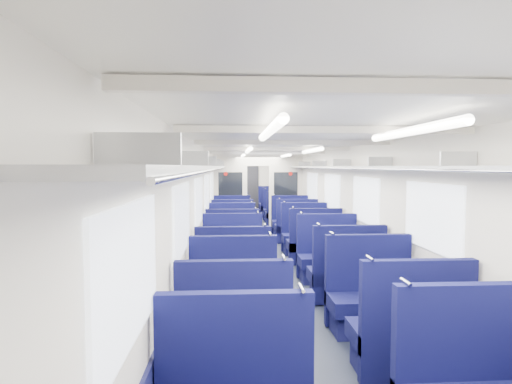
{
  "coord_description": "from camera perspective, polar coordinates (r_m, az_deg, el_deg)",
  "views": [
    {
      "loc": [
        -0.85,
        -9.69,
        1.99
      ],
      "look_at": [
        -0.17,
        1.76,
        1.28
      ],
      "focal_mm": 29.24,
      "sensor_mm": 36.0,
      "label": 1
    }
  ],
  "objects": [
    {
      "name": "floor",
      "position": [
        9.93,
        1.59,
        -8.0
      ],
      "size": [
        2.8,
        18.0,
        0.01
      ],
      "primitive_type": "cube",
      "color": "black",
      "rests_on": "ground"
    },
    {
      "name": "ceiling",
      "position": [
        9.74,
        1.61,
        5.68
      ],
      "size": [
        2.8,
        18.0,
        0.01
      ],
      "primitive_type": "cube",
      "color": "white",
      "rests_on": "wall_left"
    },
    {
      "name": "wall_left",
      "position": [
        9.74,
        -6.64,
        -1.26
      ],
      "size": [
        0.02,
        18.0,
        2.35
      ],
      "primitive_type": "cube",
      "color": "beige",
      "rests_on": "floor"
    },
    {
      "name": "dado_left",
      "position": [
        9.84,
        -6.51,
        -6.05
      ],
      "size": [
        0.03,
        17.9,
        0.7
      ],
      "primitive_type": "cube",
      "color": "#11123A",
      "rests_on": "floor"
    },
    {
      "name": "wall_right",
      "position": [
        9.98,
        9.63,
        -1.17
      ],
      "size": [
        0.02,
        18.0,
        2.35
      ],
      "primitive_type": "cube",
      "color": "beige",
      "rests_on": "floor"
    },
    {
      "name": "dado_right",
      "position": [
        10.08,
        9.5,
        -5.85
      ],
      "size": [
        0.03,
        17.9,
        0.7
      ],
      "primitive_type": "cube",
      "color": "#11123A",
      "rests_on": "floor"
    },
    {
      "name": "wall_far",
      "position": [
        18.73,
        -0.8,
        1.06
      ],
      "size": [
        2.8,
        0.02,
        2.35
      ],
      "primitive_type": "cube",
      "color": "beige",
      "rests_on": "floor"
    },
    {
      "name": "luggage_rack_left",
      "position": [
        9.7,
        -5.56,
        3.45
      ],
      "size": [
        0.36,
        17.4,
        0.18
      ],
      "color": "#B2B5BA",
      "rests_on": "wall_left"
    },
    {
      "name": "luggage_rack_right",
      "position": [
        9.91,
        8.62,
        3.43
      ],
      "size": [
        0.36,
        17.4,
        0.18
      ],
      "color": "#B2B5BA",
      "rests_on": "wall_right"
    },
    {
      "name": "windows",
      "position": [
        9.29,
        1.85,
        0.05
      ],
      "size": [
        2.78,
        15.6,
        0.75
      ],
      "color": "white",
      "rests_on": "wall_left"
    },
    {
      "name": "ceiling_fittings",
      "position": [
        9.47,
        1.75,
        5.37
      ],
      "size": [
        2.7,
        16.06,
        0.11
      ],
      "color": "silver",
      "rests_on": "ceiling"
    },
    {
      "name": "end_door",
      "position": [
        18.68,
        -0.8,
        0.51
      ],
      "size": [
        0.75,
        0.06,
        2.0
      ],
      "primitive_type": "cube",
      "color": "black",
      "rests_on": "floor"
    },
    {
      "name": "bulkhead",
      "position": [
        13.2,
        0.29,
        0.27
      ],
      "size": [
        2.8,
        0.1,
        2.35
      ],
      "color": "silver",
      "rests_on": "floor"
    },
    {
      "name": "seat_4",
      "position": [
        4.15,
        -3.03,
        -19.48
      ],
      "size": [
        1.06,
        0.58,
        1.18
      ],
      "color": "#0E1045",
      "rests_on": "floor"
    },
    {
      "name": "seat_5",
      "position": [
        4.41,
        20.3,
        -18.25
      ],
      "size": [
        1.06,
        0.58,
        1.18
      ],
      "color": "#0E1045",
      "rests_on": "floor"
    },
    {
      "name": "seat_6",
      "position": [
        5.1,
        -3.11,
        -15.0
      ],
      "size": [
        1.06,
        0.58,
        1.18
      ],
      "color": "#0E1045",
      "rests_on": "floor"
    },
    {
      "name": "seat_7",
      "position": [
        5.37,
        15.48,
        -14.18
      ],
      "size": [
        1.06,
        0.58,
        1.18
      ],
      "color": "#0E1045",
      "rests_on": "floor"
    },
    {
      "name": "seat_8",
      "position": [
        6.12,
        -3.17,
        -11.84
      ],
      "size": [
        1.06,
        0.58,
        1.18
      ],
      "color": "#0E1045",
      "rests_on": "floor"
    },
    {
      "name": "seat_9",
      "position": [
        6.37,
        12.25,
        -11.3
      ],
      "size": [
        1.06,
        0.58,
        1.18
      ],
      "color": "#0E1045",
      "rests_on": "floor"
    },
    {
      "name": "seat_10",
      "position": [
        7.42,
        -3.21,
        -9.1
      ],
      "size": [
        1.06,
        0.58,
        1.18
      ],
      "color": "#0E1045",
      "rests_on": "floor"
    },
    {
      "name": "seat_11",
      "position": [
        7.44,
        9.84,
        -9.1
      ],
      "size": [
        1.06,
        0.58,
        1.18
      ],
      "color": "#0E1045",
      "rests_on": "floor"
    },
    {
      "name": "seat_12",
      "position": [
        8.44,
        -3.24,
        -7.55
      ],
      "size": [
        1.06,
        0.58,
        1.18
      ],
      "color": "#0E1045",
      "rests_on": "floor"
    },
    {
      "name": "seat_13",
      "position": [
        8.64,
        7.93,
        -7.32
      ],
      "size": [
        1.06,
        0.58,
        1.18
      ],
      "color": "#0E1045",
      "rests_on": "floor"
    },
    {
      "name": "seat_14",
      "position": [
        9.54,
        -3.26,
        -6.26
      ],
      "size": [
        1.06,
        0.58,
        1.18
      ],
      "color": "#0E1045",
      "rests_on": "floor"
    },
    {
      "name": "seat_15",
      "position": [
        9.64,
        6.71,
        -6.17
      ],
      "size": [
        1.06,
        0.58,
        1.18
      ],
      "color": "#0E1045",
      "rests_on": "floor"
    },
    {
      "name": "seat_16",
      "position": [
        10.73,
        -3.28,
        -5.16
      ],
      "size": [
        1.06,
        0.58,
        1.18
      ],
      "color": "#0E1045",
      "rests_on": "floor"
    },
    {
      "name": "seat_17",
      "position": [
        10.91,
        5.51,
        -5.03
      ],
      "size": [
        1.06,
        0.58,
        1.18
      ],
      "color": "#0E1045",
      "rests_on": "floor"
    },
    {
      "name": "seat_18",
      "position": [
        11.94,
        -3.29,
        -4.28
      ],
      "size": [
        1.06,
        0.58,
        1.18
      ],
      "color": "#0E1045",
      "rests_on": "floor"
    },
    {
      "name": "seat_19",
      "position": [
        11.96,
        4.71,
        -4.27
      ],
      "size": [
        1.06,
        0.58,
        1.18
      ],
      "color": "#0E1045",
      "rests_on": "floor"
    },
    {
      "name": "seat_20",
      "position": [
        13.95,
        -3.31,
        -3.15
      ],
      "size": [
        1.06,
        0.58,
        1.18
      ],
      "color": "#0E1045",
      "rests_on": "floor"
    },
    {
      "name": "seat_21",
      "position": [
        13.89,
        3.56,
        -3.17
      ],
      "size": [
        1.06,
        0.58,
        1.18
      ],
      "color": "#0E1045",
      "rests_on": "floor"
    },
    {
      "name": "seat_22",
      "position": [
        14.99,
        -3.32,
        -2.68
      ],
      "size": [
        1.06,
        0.58,
        1.18
      ],
      "color": "#0E1045",
      "rests_on": "floor"
    },
    {
      "name": "seat_23",
      "position": [
        15.05,
        3.02,
        -2.65
      ],
      "size": [
        1.06,
        0.58,
        1.18
      ],
      "color": "#0E1045",
      "rests_on": "floor"
    },
    {
      "name": "seat_24",
      "position": [
        16.28,
        -3.32,
        -2.18
      ],
      "size": [
        1.06,
        0.58,
        1.18
      ],
      "color": "#0E1045",
      "rests_on": "floor"
    },
    {
      "name": "seat_25",
      "position": [
        16.32,
        2.52,
        -2.17
      ],
      "size": [
        1.06,
        0.58,
        1.18
      ],
      "color": "#0E1045",
      "rests_on": "floor"
    },
    {
      "name": "seat_26",
      "position": [
        17.45,
        -3.33,
        -1.8
      ],
      "size": [
        1.06,
        0.58,
        1.18
      ],
      "color": "#0E1045",
      "rests_on": "floor"
    },
    {
      "name": "seat_27",
      "position": [
        17.53,
        2.11,
        -1.77
      ],
      "size": [
        1.06,
        0.58,
        1.18
      ],
      "color": "#0E1045",
      "rests_on": "floor"
    }
  ]
}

